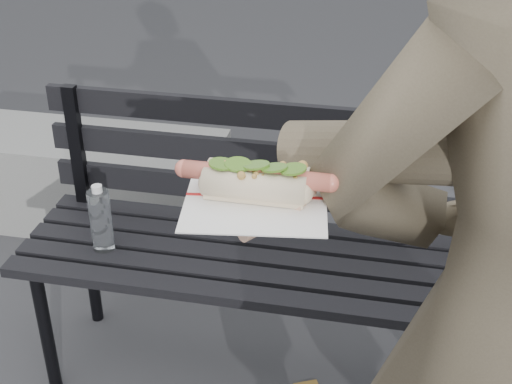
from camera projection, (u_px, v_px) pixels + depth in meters
park_bench at (274, 231)px, 2.10m from camera, size 1.50×0.44×0.88m
concrete_block at (84, 179)px, 3.04m from camera, size 1.20×0.40×0.40m
held_hotdog at (405, 164)px, 0.96m from camera, size 0.63×0.30×0.20m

